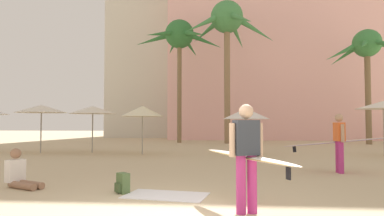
{
  "coord_description": "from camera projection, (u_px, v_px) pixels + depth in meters",
  "views": [
    {
      "loc": [
        0.82,
        -5.22,
        1.48
      ],
      "look_at": [
        0.01,
        4.17,
        1.89
      ],
      "focal_mm": 32.42,
      "sensor_mm": 36.0,
      "label": 1
    }
  ],
  "objects": [
    {
      "name": "cafe_umbrella_1",
      "position": [
        93.0,
        110.0,
        17.32
      ],
      "size": [
        2.33,
        2.33,
        2.33
      ],
      "color": "gray",
      "rests_on": "ground"
    },
    {
      "name": "cafe_umbrella_2",
      "position": [
        383.0,
        105.0,
        15.73
      ],
      "size": [
        2.41,
        2.41,
        2.49
      ],
      "color": "gray",
      "rests_on": "ground"
    },
    {
      "name": "palm_tree_far_left",
      "position": [
        179.0,
        39.0,
        26.47
      ],
      "size": [
        6.7,
        6.13,
        9.39
      ],
      "color": "brown",
      "rests_on": "ground"
    },
    {
      "name": "cafe_umbrella_4",
      "position": [
        142.0,
        111.0,
        16.44
      ],
      "size": [
        2.03,
        2.03,
        2.3
      ],
      "color": "gray",
      "rests_on": "ground"
    },
    {
      "name": "beach_towel",
      "position": [
        166.0,
        195.0,
        7.04
      ],
      "size": [
        1.79,
        1.23,
        0.01
      ],
      "primitive_type": "cube",
      "rotation": [
        0.0,
        0.0,
        -0.17
      ],
      "color": "white",
      "rests_on": "ground"
    },
    {
      "name": "palm_tree_center",
      "position": [
        227.0,
        25.0,
        25.6
      ],
      "size": [
        6.74,
        7.08,
        10.53
      ],
      "color": "#896B4C",
      "rests_on": "ground"
    },
    {
      "name": "person_mid_left",
      "position": [
        246.0,
        155.0,
        5.81
      ],
      "size": [
        1.63,
        2.72,
        1.79
      ],
      "rotation": [
        0.0,
        0.0,
        1.95
      ],
      "color": "#B7337F",
      "rests_on": "ground"
    },
    {
      "name": "cafe_umbrella_5",
      "position": [
        41.0,
        109.0,
        17.34
      ],
      "size": [
        2.5,
        2.5,
        2.39
      ],
      "color": "gray",
      "rests_on": "ground"
    },
    {
      "name": "backpack",
      "position": [
        123.0,
        183.0,
        7.32
      ],
      "size": [
        0.35,
        0.35,
        0.42
      ],
      "rotation": [
        0.0,
        0.0,
        3.89
      ],
      "color": "#4D683B",
      "rests_on": "ground"
    },
    {
      "name": "hotel_tower_gray",
      "position": [
        179.0,
        40.0,
        40.05
      ],
      "size": [
        14.0,
        10.63,
        22.23
      ],
      "primitive_type": "cube",
      "color": "beige",
      "rests_on": "ground"
    },
    {
      "name": "person_mid_right",
      "position": [
        20.0,
        174.0,
        7.94
      ],
      "size": [
        1.01,
        0.74,
        0.89
      ],
      "rotation": [
        0.0,
        0.0,
        5.85
      ],
      "color": "#936B51",
      "rests_on": "ground"
    },
    {
      "name": "cafe_umbrella_3",
      "position": [
        246.0,
        114.0,
        16.61
      ],
      "size": [
        2.24,
        2.24,
        2.19
      ],
      "color": "gray",
      "rests_on": "ground"
    },
    {
      "name": "hotel_pink",
      "position": [
        276.0,
        42.0,
        35.06
      ],
      "size": [
        20.41,
        10.8,
        19.47
      ],
      "primitive_type": "cube",
      "color": "beige",
      "rests_on": "ground"
    },
    {
      "name": "palm_tree_left",
      "position": [
        367.0,
        50.0,
        24.43
      ],
      "size": [
        6.01,
        5.7,
        8.11
      ],
      "color": "brown",
      "rests_on": "ground"
    },
    {
      "name": "person_near_right",
      "position": [
        338.0,
        141.0,
        10.41
      ],
      "size": [
        3.16,
        0.79,
        1.76
      ],
      "rotation": [
        0.0,
        0.0,
        0.06
      ],
      "color": "#B7337F",
      "rests_on": "ground"
    }
  ]
}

